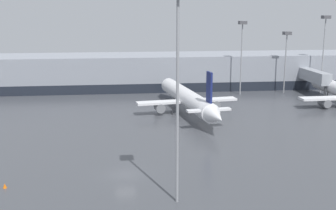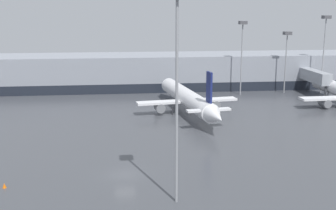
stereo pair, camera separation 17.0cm
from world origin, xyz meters
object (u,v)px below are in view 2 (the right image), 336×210
object	(u,v)px
parked_jet_2	(187,98)
apron_light_mast_0	(242,37)
apron_light_mast_4	(177,41)
traffic_cone_2	(4,186)
apron_light_mast_3	(325,33)
apron_light_mast_1	(287,44)

from	to	relation	value
parked_jet_2	apron_light_mast_0	size ratio (longest dim) A/B	2.11
apron_light_mast_4	traffic_cone_2	bearing A→B (deg)	163.23
traffic_cone_2	apron_light_mast_3	world-z (taller)	apron_light_mast_3
traffic_cone_2	apron_light_mast_4	bearing A→B (deg)	-16.77
traffic_cone_2	apron_light_mast_4	xyz separation A→B (m)	(19.61, -5.91, 17.10)
parked_jet_2	traffic_cone_2	bearing A→B (deg)	133.85
apron_light_mast_0	apron_light_mast_1	distance (m)	11.85
parked_jet_2	apron_light_mast_3	distance (m)	43.25
apron_light_mast_1	apron_light_mast_3	xyz separation A→B (m)	(9.46, -0.68, 2.72)
traffic_cone_2	apron_light_mast_1	distance (m)	77.70
apron_light_mast_0	apron_light_mast_3	size ratio (longest dim) A/B	0.93
apron_light_mast_0	apron_light_mast_4	bearing A→B (deg)	-112.24
apron_light_mast_3	apron_light_mast_4	world-z (taller)	apron_light_mast_4
apron_light_mast_3	apron_light_mast_4	xyz separation A→B (m)	(-45.03, -58.58, 2.26)
parked_jet_2	apron_light_mast_3	size ratio (longest dim) A/B	1.97
apron_light_mast_4	apron_light_mast_0	bearing A→B (deg)	67.76
parked_jet_2	apron_light_mast_3	xyz separation A→B (m)	(37.39, 18.13, 12.00)
traffic_cone_2	apron_light_mast_1	world-z (taller)	apron_light_mast_1
apron_light_mast_3	parked_jet_2	bearing A→B (deg)	-154.14
parked_jet_2	traffic_cone_2	world-z (taller)	parked_jet_2
apron_light_mast_0	apron_light_mast_4	distance (m)	63.19
apron_light_mast_0	apron_light_mast_3	distance (m)	21.16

